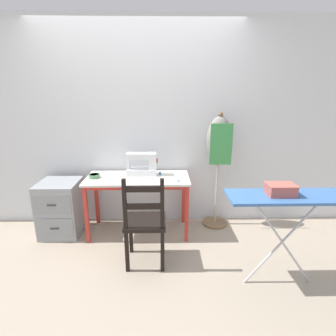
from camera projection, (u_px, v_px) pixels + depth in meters
name	position (u px, v px, depth m)	size (l,w,h in m)	color
ground_plane	(137.00, 243.00, 3.04)	(14.00, 14.00, 0.00)	tan
wall_back	(139.00, 126.00, 3.28)	(10.00, 0.05, 2.55)	silver
sewing_table	(138.00, 184.00, 3.11)	(1.22, 0.56, 0.71)	silver
sewing_machine	(143.00, 165.00, 3.16)	(0.37, 0.17, 0.30)	white
fabric_bowl	(94.00, 176.00, 3.08)	(0.13, 0.13, 0.04)	#56895B
scissors	(181.00, 181.00, 2.97)	(0.13, 0.05, 0.01)	silver
thread_spool_near_machine	(160.00, 174.00, 3.18)	(0.03, 0.03, 0.04)	#2875C1
wooden_chair	(145.00, 223.00, 2.56)	(0.40, 0.38, 0.95)	black
filing_cabinet	(61.00, 208.00, 3.18)	(0.46, 0.50, 0.66)	#93999E
dress_form	(219.00, 147.00, 3.19)	(0.32, 0.32, 1.46)	#846647
ironing_board	(288.00, 201.00, 2.19)	(1.01, 0.34, 0.86)	#3D6BAD
storage_box	(281.00, 190.00, 2.16)	(0.23, 0.16, 0.10)	#AD564C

